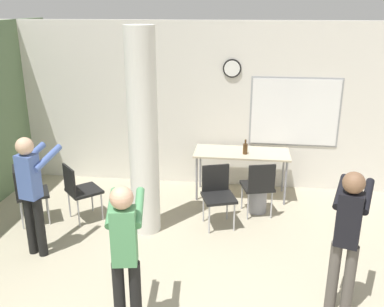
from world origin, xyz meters
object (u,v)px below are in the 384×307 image
at_px(chair_near_pillar, 79,188).
at_px(person_playing_front, 125,249).
at_px(chair_table_front, 218,192).
at_px(folding_table, 242,155).
at_px(chair_table_right, 259,184).
at_px(chair_by_left_wall, 27,190).
at_px(person_watching_back, 32,187).
at_px(bottle_on_table, 245,148).
at_px(person_playing_side, 347,232).

distance_m(chair_near_pillar, person_playing_front, 2.53).
bearing_deg(chair_near_pillar, chair_table_front, 3.84).
relative_size(folding_table, chair_table_right, 1.76).
bearing_deg(folding_table, chair_by_left_wall, -156.18).
height_order(person_playing_front, person_watching_back, person_watching_back).
height_order(bottle_on_table, chair_table_front, bottle_on_table).
distance_m(chair_table_front, person_playing_side, 2.22).
relative_size(folding_table, bottle_on_table, 6.36).
bearing_deg(person_watching_back, chair_near_pillar, 77.46).
bearing_deg(chair_near_pillar, chair_table_right, 10.35).
bearing_deg(person_playing_front, chair_by_left_wall, 136.04).
bearing_deg(folding_table, person_playing_front, -106.98).
distance_m(folding_table, chair_table_front, 1.10).
distance_m(person_playing_side, person_playing_front, 2.17).
height_order(chair_by_left_wall, chair_near_pillar, same).
bearing_deg(chair_table_right, chair_near_pillar, -169.65).
relative_size(chair_table_right, person_playing_front, 0.56).
bearing_deg(person_playing_side, person_watching_back, 170.22).
distance_m(folding_table, person_watching_back, 3.29).
bearing_deg(person_playing_side, chair_near_pillar, 155.49).
relative_size(chair_by_left_wall, person_watching_back, 0.56).
xyz_separation_m(chair_near_pillar, person_playing_side, (3.40, -1.55, 0.40)).
distance_m(bottle_on_table, chair_table_right, 0.73).
relative_size(chair_by_left_wall, chair_table_right, 1.00).
relative_size(bottle_on_table, chair_table_right, 0.28).
relative_size(chair_table_front, chair_near_pillar, 1.00).
bearing_deg(chair_table_front, chair_by_left_wall, -173.58).
bearing_deg(chair_by_left_wall, chair_near_pillar, 13.44).
distance_m(bottle_on_table, chair_by_left_wall, 3.35).
bearing_deg(person_watching_back, person_playing_side, -9.78).
relative_size(folding_table, chair_near_pillar, 1.76).
xyz_separation_m(chair_by_left_wall, chair_near_pillar, (0.72, 0.17, 0.00)).
xyz_separation_m(chair_table_front, person_playing_front, (-0.69, -2.26, 0.40)).
bearing_deg(chair_table_right, person_playing_side, -68.19).
distance_m(chair_table_right, person_playing_front, 2.93).
bearing_deg(chair_near_pillar, person_playing_front, -58.38).
xyz_separation_m(bottle_on_table, person_playing_side, (1.03, -2.62, 0.05)).
distance_m(chair_table_right, person_playing_side, 2.22).
height_order(folding_table, chair_table_front, chair_table_front).
bearing_deg(folding_table, chair_table_front, -106.84).
relative_size(bottle_on_table, chair_near_pillar, 0.28).
distance_m(chair_table_front, person_playing_front, 2.40).
bearing_deg(chair_near_pillar, chair_by_left_wall, -166.56).
bearing_deg(chair_by_left_wall, person_playing_side, -18.51).
distance_m(folding_table, person_playing_front, 3.45).
relative_size(chair_by_left_wall, person_playing_front, 0.56).
bearing_deg(chair_table_right, folding_table, 111.42).
height_order(chair_by_left_wall, person_playing_side, person_playing_side).
bearing_deg(person_playing_side, folding_table, 111.71).
relative_size(chair_near_pillar, person_playing_front, 0.56).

